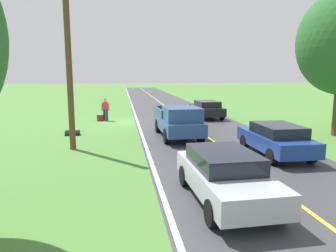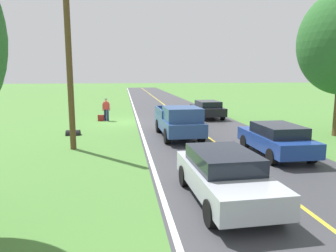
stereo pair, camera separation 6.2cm
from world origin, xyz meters
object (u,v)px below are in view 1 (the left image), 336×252
at_px(sedan_ahead_same_lane, 225,175).
at_px(utility_pole_roadside, 69,62).
at_px(hitchhiker_walking, 105,108).
at_px(sedan_mid_oncoming, 276,139).
at_px(sedan_near_oncoming, 207,109).
at_px(suitcase_carried, 100,118).
at_px(pickup_truck_passing, 179,121).

distance_m(sedan_ahead_same_lane, utility_pole_roadside, 9.35).
height_order(hitchhiker_walking, sedan_mid_oncoming, hitchhiker_walking).
bearing_deg(sedan_near_oncoming, suitcase_carried, 3.41).
xyz_separation_m(suitcase_carried, utility_pole_roadside, (0.69, 9.12, 3.86)).
relative_size(hitchhiker_walking, suitcase_carried, 3.76).
distance_m(suitcase_carried, sedan_ahead_same_lane, 16.76).
bearing_deg(sedan_mid_oncoming, suitcase_carried, -54.26).
height_order(suitcase_carried, sedan_ahead_same_lane, sedan_ahead_same_lane).
bearing_deg(sedan_ahead_same_lane, sedan_mid_oncoming, -130.53).
distance_m(pickup_truck_passing, sedan_near_oncoming, 8.53).
distance_m(sedan_ahead_same_lane, sedan_near_oncoming, 17.12).
bearing_deg(pickup_truck_passing, sedan_ahead_same_lane, 88.13).
bearing_deg(sedan_ahead_same_lane, pickup_truck_passing, -91.87).
relative_size(pickup_truck_passing, sedan_mid_oncoming, 1.24).
height_order(sedan_mid_oncoming, utility_pole_roadside, utility_pole_roadside).
xyz_separation_m(suitcase_carried, sedan_near_oncoming, (-8.55, -0.51, 0.52)).
height_order(pickup_truck_passing, sedan_mid_oncoming, pickup_truck_passing).
bearing_deg(sedan_near_oncoming, sedan_mid_oncoming, 89.13).
xyz_separation_m(suitcase_carried, sedan_mid_oncoming, (-8.37, 11.63, 0.52)).
bearing_deg(sedan_mid_oncoming, utility_pole_roadside, -15.51).
bearing_deg(pickup_truck_passing, sedan_near_oncoming, -115.97).
distance_m(hitchhiker_walking, suitcase_carried, 0.86).
xyz_separation_m(pickup_truck_passing, sedan_near_oncoming, (-3.73, -7.67, -0.21)).
relative_size(sedan_mid_oncoming, sedan_near_oncoming, 0.99).
bearing_deg(sedan_ahead_same_lane, suitcase_carried, -74.32).
distance_m(sedan_near_oncoming, utility_pole_roadside, 13.76).
relative_size(hitchhiker_walking, sedan_ahead_same_lane, 0.39).
bearing_deg(utility_pole_roadside, sedan_near_oncoming, -133.85).
bearing_deg(hitchhiker_walking, sedan_ahead_same_lane, 104.23).
height_order(pickup_truck_passing, utility_pole_roadside, utility_pole_roadside).
bearing_deg(pickup_truck_passing, utility_pole_roadside, 19.58).
distance_m(suitcase_carried, sedan_mid_oncoming, 14.34).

